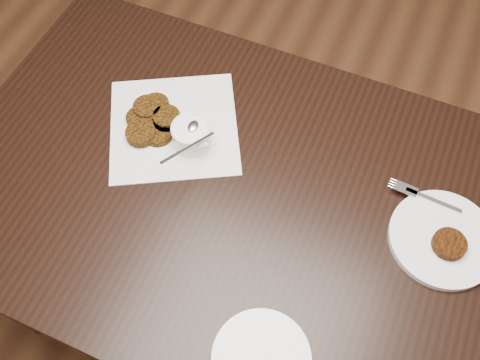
# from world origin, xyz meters

# --- Properties ---
(floor) EXTENTS (4.00, 4.00, 0.00)m
(floor) POSITION_xyz_m (0.00, 0.00, 0.00)
(floor) COLOR brown
(floor) RESTS_ON ground
(table) EXTENTS (1.29, 0.83, 0.75)m
(table) POSITION_xyz_m (-0.01, 0.08, 0.38)
(table) COLOR black
(table) RESTS_ON floor
(napkin) EXTENTS (0.39, 0.39, 0.00)m
(napkin) POSITION_xyz_m (-0.22, 0.18, 0.75)
(napkin) COLOR silver
(napkin) RESTS_ON table
(sauce_ramekin) EXTENTS (0.13, 0.13, 0.12)m
(sauce_ramekin) POSITION_xyz_m (-0.16, 0.16, 0.81)
(sauce_ramekin) COLOR white
(sauce_ramekin) RESTS_ON napkin
(patty_cluster) EXTENTS (0.25, 0.25, 0.02)m
(patty_cluster) POSITION_xyz_m (-0.26, 0.17, 0.76)
(patty_cluster) COLOR #613B0C
(patty_cluster) RESTS_ON napkin
(plate_with_patty) EXTENTS (0.23, 0.23, 0.03)m
(plate_with_patty) POSITION_xyz_m (0.40, 0.14, 0.77)
(plate_with_patty) COLOR white
(plate_with_patty) RESTS_ON table
(plate_empty) EXTENTS (0.22, 0.22, 0.01)m
(plate_empty) POSITION_xyz_m (0.16, -0.21, 0.76)
(plate_empty) COLOR white
(plate_empty) RESTS_ON table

